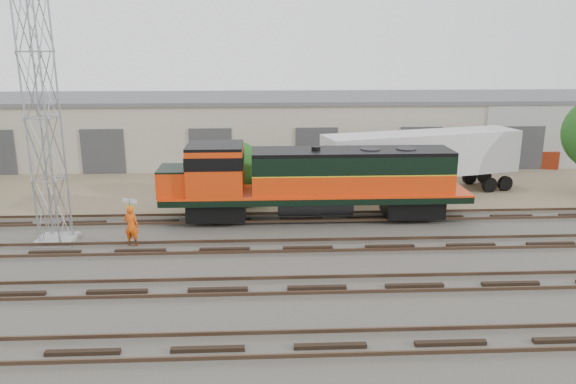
{
  "coord_description": "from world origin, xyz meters",
  "views": [
    {
      "loc": [
        -2.17,
        -23.83,
        9.77
      ],
      "look_at": [
        -0.84,
        4.0,
        2.2
      ],
      "focal_mm": 35.0,
      "sensor_mm": 36.0,
      "label": 1
    }
  ],
  "objects_px": {
    "locomotive": "(310,180)",
    "worker": "(131,226)",
    "signal_tower": "(43,122)",
    "semi_trailer": "(426,155)"
  },
  "relations": [
    {
      "from": "locomotive",
      "to": "worker",
      "type": "xyz_separation_m",
      "value": [
        -9.05,
        -3.51,
        -1.34
      ]
    },
    {
      "from": "locomotive",
      "to": "worker",
      "type": "height_order",
      "value": "locomotive"
    },
    {
      "from": "signal_tower",
      "to": "worker",
      "type": "bearing_deg",
      "value": -10.24
    },
    {
      "from": "locomotive",
      "to": "worker",
      "type": "relative_size",
      "value": 8.46
    },
    {
      "from": "worker",
      "to": "locomotive",
      "type": "bearing_deg",
      "value": -148.88
    },
    {
      "from": "locomotive",
      "to": "signal_tower",
      "type": "bearing_deg",
      "value": -167.8
    },
    {
      "from": "locomotive",
      "to": "semi_trailer",
      "type": "relative_size",
      "value": 1.27
    },
    {
      "from": "signal_tower",
      "to": "worker",
      "type": "distance_m",
      "value": 6.38
    },
    {
      "from": "signal_tower",
      "to": "locomotive",
      "type": "bearing_deg",
      "value": 12.2
    },
    {
      "from": "worker",
      "to": "semi_trailer",
      "type": "xyz_separation_m",
      "value": [
        17.07,
        8.92,
        1.54
      ]
    }
  ]
}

